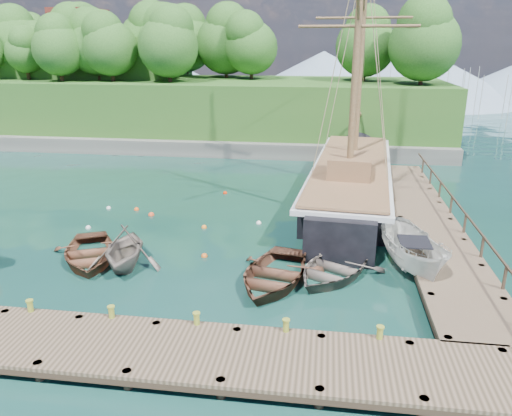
% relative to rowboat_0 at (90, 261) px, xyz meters
% --- Properties ---
extents(ground, '(160.00, 160.00, 0.00)m').
position_rel_rowboat_0_xyz_m(ground, '(4.54, -0.45, 0.00)').
color(ground, '#0E3223').
rests_on(ground, ground).
extents(dock_near, '(20.00, 3.20, 1.10)m').
position_rel_rowboat_0_xyz_m(dock_near, '(6.54, -6.95, 0.43)').
color(dock_near, '#443727').
rests_on(dock_near, ground).
extents(dock_east, '(3.20, 24.00, 1.10)m').
position_rel_rowboat_0_xyz_m(dock_east, '(16.04, 6.55, 0.43)').
color(dock_east, '#443727').
rests_on(dock_east, ground).
extents(bollard_0, '(0.26, 0.26, 0.45)m').
position_rel_rowboat_0_xyz_m(bollard_0, '(0.54, -5.55, 0.00)').
color(bollard_0, olive).
rests_on(bollard_0, ground).
extents(bollard_1, '(0.26, 0.26, 0.45)m').
position_rel_rowboat_0_xyz_m(bollard_1, '(3.54, -5.55, 0.00)').
color(bollard_1, olive).
rests_on(bollard_1, ground).
extents(bollard_2, '(0.26, 0.26, 0.45)m').
position_rel_rowboat_0_xyz_m(bollard_2, '(6.54, -5.55, 0.00)').
color(bollard_2, olive).
rests_on(bollard_2, ground).
extents(bollard_3, '(0.26, 0.26, 0.45)m').
position_rel_rowboat_0_xyz_m(bollard_3, '(9.54, -5.55, 0.00)').
color(bollard_3, olive).
rests_on(bollard_3, ground).
extents(bollard_4, '(0.26, 0.26, 0.45)m').
position_rel_rowboat_0_xyz_m(bollard_4, '(12.54, -5.55, 0.00)').
color(bollard_4, olive).
rests_on(bollard_4, ground).
extents(rowboat_0, '(5.09, 5.80, 1.00)m').
position_rel_rowboat_0_xyz_m(rowboat_0, '(0.00, 0.00, 0.00)').
color(rowboat_0, brown).
rests_on(rowboat_0, ground).
extents(rowboat_1, '(3.90, 4.33, 2.02)m').
position_rel_rowboat_0_xyz_m(rowboat_1, '(1.88, -0.34, 0.00)').
color(rowboat_1, '#6F635A').
rests_on(rowboat_1, ground).
extents(rowboat_2, '(4.64, 5.80, 1.07)m').
position_rel_rowboat_0_xyz_m(rowboat_2, '(8.62, -1.00, 0.00)').
color(rowboat_2, '#4F2F21').
rests_on(rowboat_2, ground).
extents(rowboat_3, '(5.36, 5.92, 1.01)m').
position_rel_rowboat_0_xyz_m(rowboat_3, '(11.11, -0.02, 0.00)').
color(rowboat_3, '#5B514A').
rests_on(rowboat_3, ground).
extents(cabin_boat_white, '(3.15, 5.61, 2.04)m').
position_rel_rowboat_0_xyz_m(cabin_boat_white, '(14.54, 0.89, 0.00)').
color(cabin_boat_white, silver).
rests_on(cabin_boat_white, ground).
extents(schooner, '(6.32, 26.08, 18.85)m').
position_rel_rowboat_0_xyz_m(schooner, '(12.22, 10.82, 1.05)').
color(schooner, black).
rests_on(schooner, ground).
extents(mooring_buoy_0, '(0.29, 0.29, 0.29)m').
position_rel_rowboat_0_xyz_m(mooring_buoy_0, '(-1.99, 3.95, 0.00)').
color(mooring_buoy_0, white).
rests_on(mooring_buoy_0, ground).
extents(mooring_buoy_1, '(0.36, 0.36, 0.36)m').
position_rel_rowboat_0_xyz_m(mooring_buoy_1, '(0.69, 6.44, 0.00)').
color(mooring_buoy_1, '#D2421D').
rests_on(mooring_buoy_1, ground).
extents(mooring_buoy_2, '(0.30, 0.30, 0.30)m').
position_rel_rowboat_0_xyz_m(mooring_buoy_2, '(4.22, 4.90, 0.00)').
color(mooring_buoy_2, orange).
rests_on(mooring_buoy_2, ground).
extents(mooring_buoy_3, '(0.30, 0.30, 0.30)m').
position_rel_rowboat_0_xyz_m(mooring_buoy_3, '(7.06, 5.97, 0.00)').
color(mooring_buoy_3, white).
rests_on(mooring_buoy_3, ground).
extents(mooring_buoy_4, '(0.30, 0.30, 0.30)m').
position_rel_rowboat_0_xyz_m(mooring_buoy_4, '(-0.53, 7.27, 0.00)').
color(mooring_buoy_4, '#EC4F13').
rests_on(mooring_buoy_4, ground).
extents(mooring_buoy_5, '(0.27, 0.27, 0.27)m').
position_rel_rowboat_0_xyz_m(mooring_buoy_5, '(4.06, 11.37, 0.00)').
color(mooring_buoy_5, red).
rests_on(mooring_buoy_5, ground).
extents(mooring_buoy_6, '(0.28, 0.28, 0.28)m').
position_rel_rowboat_0_xyz_m(mooring_buoy_6, '(-2.30, 7.29, 0.00)').
color(mooring_buoy_6, white).
rests_on(mooring_buoy_6, ground).
extents(mooring_buoy_7, '(0.31, 0.31, 0.31)m').
position_rel_rowboat_0_xyz_m(mooring_buoy_7, '(5.14, 1.17, 0.00)').
color(mooring_buoy_7, '#D65E1B').
rests_on(mooring_buoy_7, ground).
extents(headland, '(51.00, 19.31, 12.90)m').
position_rel_rowboat_0_xyz_m(headland, '(-8.34, 30.91, 5.54)').
color(headland, '#474744').
rests_on(headland, ground).
extents(distant_ridge, '(117.00, 40.00, 10.00)m').
position_rel_rowboat_0_xyz_m(distant_ridge, '(8.84, 69.55, 4.35)').
color(distant_ridge, '#728CA5').
rests_on(distant_ridge, ground).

